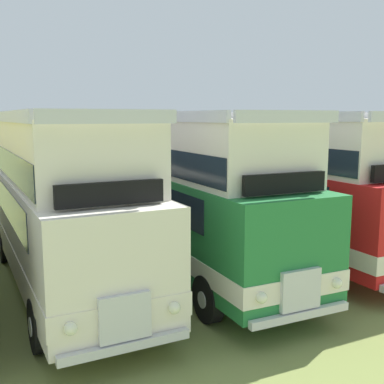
# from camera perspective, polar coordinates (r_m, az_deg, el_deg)

# --- Properties ---
(ground_plane) EXTENTS (200.00, 200.00, 0.00)m
(ground_plane) POSITION_cam_1_polar(r_m,az_deg,el_deg) (13.25, -15.41, -10.63)
(ground_plane) COLOR olive
(bus_third_in_row) EXTENTS (2.65, 9.90, 4.52)m
(bus_third_in_row) POSITION_cam_1_polar(r_m,az_deg,el_deg) (12.51, -15.70, -0.65)
(bus_third_in_row) COLOR silver
(bus_third_in_row) RESTS_ON ground
(bus_fourth_in_row) EXTENTS (2.87, 11.35, 4.52)m
(bus_fourth_in_row) POSITION_cam_1_polar(r_m,az_deg,el_deg) (13.97, -1.49, 0.71)
(bus_fourth_in_row) COLOR #237538
(bus_fourth_in_row) RESTS_ON ground
(bus_fifth_in_row) EXTENTS (2.72, 11.28, 4.52)m
(bus_fifth_in_row) POSITION_cam_1_polar(r_m,az_deg,el_deg) (16.02, 9.74, 1.66)
(bus_fifth_in_row) COLOR red
(bus_fifth_in_row) RESTS_ON ground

